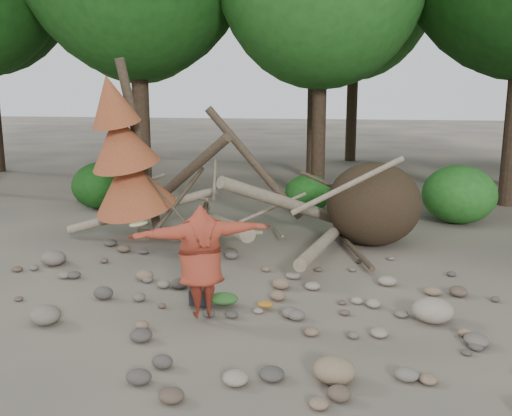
# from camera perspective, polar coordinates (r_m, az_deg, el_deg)

# --- Properties ---
(ground) EXTENTS (120.00, 120.00, 0.00)m
(ground) POSITION_cam_1_polar(r_m,az_deg,el_deg) (9.99, -2.97, -9.61)
(ground) COLOR #514C44
(ground) RESTS_ON ground
(deadfall_pile) EXTENTS (8.55, 5.24, 3.30)m
(deadfall_pile) POSITION_cam_1_polar(r_m,az_deg,el_deg) (13.57, 9.24, 0.25)
(deadfall_pile) COLOR #332619
(deadfall_pile) RESTS_ON ground
(dead_conifer) EXTENTS (2.06, 2.16, 4.35)m
(dead_conifer) POSITION_cam_1_polar(r_m,az_deg,el_deg) (13.55, -12.97, 5.05)
(dead_conifer) COLOR #4C3F30
(dead_conifer) RESTS_ON ground
(bush_left) EXTENTS (1.80, 1.80, 1.44)m
(bush_left) POSITION_cam_1_polar(r_m,az_deg,el_deg) (18.16, -15.17, 2.19)
(bush_left) COLOR #154612
(bush_left) RESTS_ON ground
(bush_mid) EXTENTS (1.40, 1.40, 1.12)m
(bush_mid) POSITION_cam_1_polar(r_m,az_deg,el_deg) (17.19, 5.22, 1.49)
(bush_mid) COLOR #1D5919
(bush_mid) RESTS_ON ground
(bush_right) EXTENTS (2.00, 2.00, 1.60)m
(bush_right) POSITION_cam_1_polar(r_m,az_deg,el_deg) (16.58, 19.65, 1.29)
(bush_right) COLOR #256920
(bush_right) RESTS_ON ground
(frisbee_thrower) EXTENTS (2.27, 1.54, 1.82)m
(frisbee_thrower) POSITION_cam_1_polar(r_m,az_deg,el_deg) (9.06, -5.53, -5.30)
(frisbee_thrower) COLOR maroon
(frisbee_thrower) RESTS_ON ground
(backpack) EXTENTS (0.43, 0.33, 0.26)m
(backpack) POSITION_cam_1_polar(r_m,az_deg,el_deg) (9.88, -5.53, -9.09)
(backpack) COLOR black
(backpack) RESTS_ON ground
(cloth_green) EXTENTS (0.49, 0.41, 0.19)m
(cloth_green) POSITION_cam_1_polar(r_m,az_deg,el_deg) (9.87, -3.25, -9.30)
(cloth_green) COLOR #2A5C25
(cloth_green) RESTS_ON ground
(cloth_orange) EXTENTS (0.27, 0.22, 0.10)m
(cloth_orange) POSITION_cam_1_polar(r_m,az_deg,el_deg) (9.73, 0.94, -9.87)
(cloth_orange) COLOR #A1621B
(cloth_orange) RESTS_ON ground
(boulder_front_left) EXTENTS (0.51, 0.46, 0.30)m
(boulder_front_left) POSITION_cam_1_polar(r_m,az_deg,el_deg) (9.74, -20.36, -9.99)
(boulder_front_left) COLOR #6A6358
(boulder_front_left) RESTS_ON ground
(boulder_front_right) EXTENTS (0.54, 0.49, 0.33)m
(boulder_front_right) POSITION_cam_1_polar(r_m,az_deg,el_deg) (7.56, 7.82, -15.76)
(boulder_front_right) COLOR #826C51
(boulder_front_right) RESTS_ON ground
(boulder_mid_right) EXTENTS (0.65, 0.59, 0.39)m
(boulder_mid_right) POSITION_cam_1_polar(r_m,az_deg,el_deg) (9.63, 17.27, -9.75)
(boulder_mid_right) COLOR gray
(boulder_mid_right) RESTS_ON ground
(boulder_mid_left) EXTENTS (0.53, 0.48, 0.32)m
(boulder_mid_left) POSITION_cam_1_polar(r_m,az_deg,el_deg) (12.75, -19.63, -4.73)
(boulder_mid_left) COLOR #655C55
(boulder_mid_left) RESTS_ON ground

